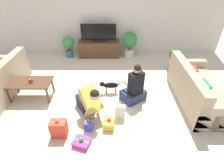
% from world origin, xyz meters
% --- Properties ---
extents(ground_plane, '(16.00, 16.00, 0.00)m').
position_xyz_m(ground_plane, '(0.00, 0.00, 0.00)').
color(ground_plane, beige).
extents(wall_back, '(8.40, 0.06, 2.60)m').
position_xyz_m(wall_back, '(0.00, 2.63, 1.30)').
color(wall_back, beige).
rests_on(wall_back, ground_plane).
extents(sofa_right, '(0.93, 1.96, 0.84)m').
position_xyz_m(sofa_right, '(2.38, -0.10, 0.29)').
color(sofa_right, tan).
rests_on(sofa_right, ground_plane).
extents(coffee_table, '(1.02, 0.53, 0.44)m').
position_xyz_m(coffee_table, '(-1.51, 0.02, 0.39)').
color(coffee_table, brown).
rests_on(coffee_table, ground_plane).
extents(tv_console, '(1.38, 0.45, 0.55)m').
position_xyz_m(tv_console, '(-0.03, 2.33, 0.27)').
color(tv_console, brown).
rests_on(tv_console, ground_plane).
extents(tv, '(1.15, 0.20, 0.58)m').
position_xyz_m(tv, '(-0.03, 2.33, 0.80)').
color(tv, black).
rests_on(tv, tv_console).
extents(potted_plant_back_right, '(0.49, 0.49, 0.87)m').
position_xyz_m(potted_plant_back_right, '(1.01, 2.28, 0.52)').
color(potted_plant_back_right, beige).
rests_on(potted_plant_back_right, ground_plane).
extents(potted_plant_corner_right, '(0.36, 0.36, 0.73)m').
position_xyz_m(potted_plant_corner_right, '(2.24, 1.23, 0.39)').
color(potted_plant_corner_right, '#A36042').
rests_on(potted_plant_corner_right, ground_plane).
extents(potted_plant_back_left, '(0.39, 0.39, 0.71)m').
position_xyz_m(potted_plant_back_left, '(-1.07, 2.28, 0.44)').
color(potted_plant_back_left, '#336B84').
rests_on(potted_plant_back_left, ground_plane).
extents(person_kneeling, '(0.68, 0.83, 0.80)m').
position_xyz_m(person_kneeling, '(-0.06, -0.55, 0.35)').
color(person_kneeling, '#23232D').
rests_on(person_kneeling, ground_plane).
extents(person_sitting, '(0.66, 0.63, 0.95)m').
position_xyz_m(person_sitting, '(0.93, -0.09, 0.34)').
color(person_sitting, '#283351').
rests_on(person_sitting, ground_plane).
extents(dog, '(0.54, 0.14, 0.32)m').
position_xyz_m(dog, '(0.34, 0.19, 0.22)').
color(dog, black).
rests_on(dog, ground_plane).
extents(gift_box_a, '(0.35, 0.31, 0.17)m').
position_xyz_m(gift_box_a, '(-0.13, -1.36, 0.06)').
color(gift_box_a, '#CC3389').
rests_on(gift_box_a, ground_plane).
extents(gift_box_b, '(0.29, 0.20, 0.41)m').
position_xyz_m(gift_box_b, '(-0.57, -1.14, 0.18)').
color(gift_box_b, red).
rests_on(gift_box_b, ground_plane).
extents(gift_box_c, '(0.24, 0.28, 0.23)m').
position_xyz_m(gift_box_c, '(0.35, -0.94, 0.09)').
color(gift_box_c, yellow).
rests_on(gift_box_c, ground_plane).
extents(gift_box_d, '(0.18, 0.19, 0.25)m').
position_xyz_m(gift_box_d, '(-0.04, -0.98, 0.10)').
color(gift_box_d, '#3D51BC').
rests_on(gift_box_d, ground_plane).
extents(gift_bag_a, '(0.21, 0.15, 0.35)m').
position_xyz_m(gift_bag_a, '(0.58, -0.68, 0.17)').
color(gift_bag_a, white).
rests_on(gift_bag_a, ground_plane).
extents(mug, '(0.12, 0.08, 0.09)m').
position_xyz_m(mug, '(-1.45, 0.00, 0.49)').
color(mug, '#B23D38').
rests_on(mug, coffee_table).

